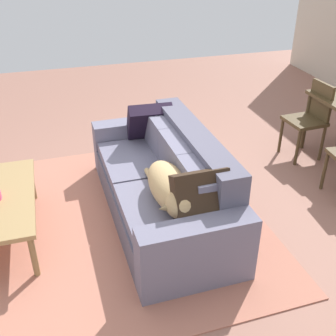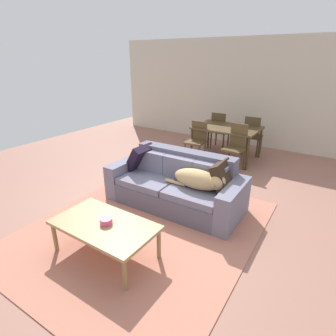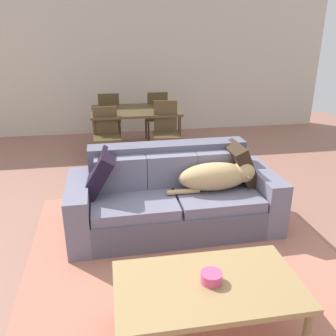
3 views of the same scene
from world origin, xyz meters
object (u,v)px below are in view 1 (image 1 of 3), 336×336
Objects in this scene: dog_on_left_cushion at (171,189)px; throw_pillow_by_left_arm at (149,122)px; couch at (166,185)px; throw_pillow_by_right_arm at (202,200)px; dining_chair_near_left at (310,116)px.

dog_on_left_cushion is 2.05× the size of throw_pillow_by_left_arm.
throw_pillow_by_right_arm reaches higher than couch.
dog_on_left_cushion is 2.32m from dining_chair_near_left.
throw_pillow_by_right_arm is (1.50, 0.03, -0.00)m from throw_pillow_by_left_arm.
dog_on_left_cushion is 2.10× the size of throw_pillow_by_right_arm.
couch is 4.85× the size of throw_pillow_by_right_arm.
throw_pillow_by_left_arm is 1.50m from throw_pillow_by_right_arm.
throw_pillow_by_left_arm is (-1.21, 0.13, 0.06)m from dog_on_left_cushion.
throw_pillow_by_right_arm is at bearing 1.05° from throw_pillow_by_left_arm.
dining_chair_near_left reaches higher than throw_pillow_by_left_arm.
dining_chair_near_left reaches higher than couch.
couch is at bearing -174.90° from throw_pillow_by_right_arm.
throw_pillow_by_left_arm is 1.02× the size of throw_pillow_by_right_arm.
dining_chair_near_left reaches higher than throw_pillow_by_right_arm.
dining_chair_near_left is (-1.42, 1.87, -0.12)m from throw_pillow_by_right_arm.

